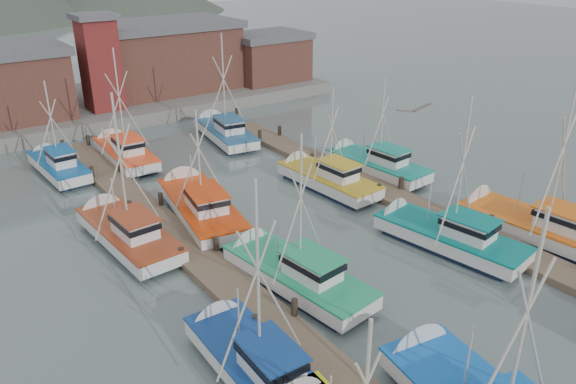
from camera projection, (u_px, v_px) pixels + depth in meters
ground at (363, 262)px, 29.60m from camera, size 260.00×260.00×0.00m
dock_left at (209, 267)px, 28.75m from camera, size 2.30×46.00×1.50m
dock_right at (400, 199)px, 36.26m from camera, size 2.30×46.00×1.50m
quay at (113, 102)px, 56.71m from camera, size 44.00×16.00×1.20m
shed_center at (164, 55)px, 58.26m from camera, size 14.84×9.54×6.90m
shed_right at (268, 56)px, 62.29m from camera, size 8.48×6.36×5.20m
lookout_tower at (100, 62)px, 50.66m from camera, size 3.60×3.60×8.50m
boat_4 at (290, 272)px, 27.45m from camera, size 3.74×9.13×8.65m
boat_5 at (441, 234)px, 30.94m from camera, size 4.08×9.19×9.32m
boat_6 at (252, 360)px, 21.62m from camera, size 3.69×8.38×9.14m
boat_7 at (533, 225)px, 31.96m from camera, size 4.15×10.11×10.17m
boat_8 at (198, 204)px, 34.52m from camera, size 4.59×10.05×7.69m
boat_9 at (323, 178)px, 38.41m from camera, size 3.14×8.62×7.73m
boat_10 at (125, 231)px, 31.29m from camera, size 3.85×9.10×9.43m
boat_11 at (372, 163)px, 40.89m from camera, size 3.32×8.74×7.70m
boat_12 at (123, 152)px, 43.11m from camera, size 3.71×8.65×9.35m
boat_13 at (223, 131)px, 47.83m from camera, size 4.04×9.24×9.68m
boat_14 at (57, 165)px, 40.56m from camera, size 3.06×7.76×7.48m
gull_near at (414, 110)px, 18.38m from camera, size 1.55×0.62×0.24m
gull_far at (308, 99)px, 32.19m from camera, size 1.54×0.66×0.24m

